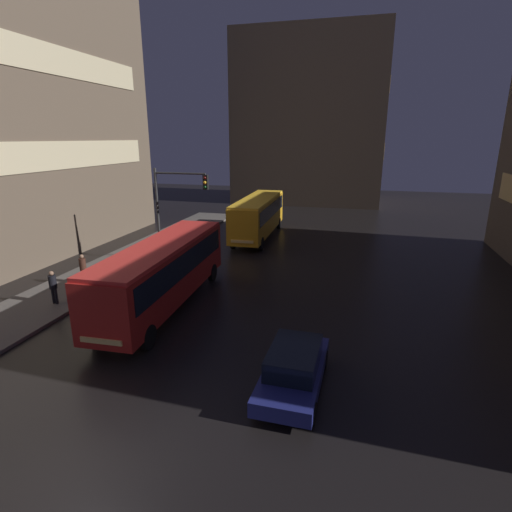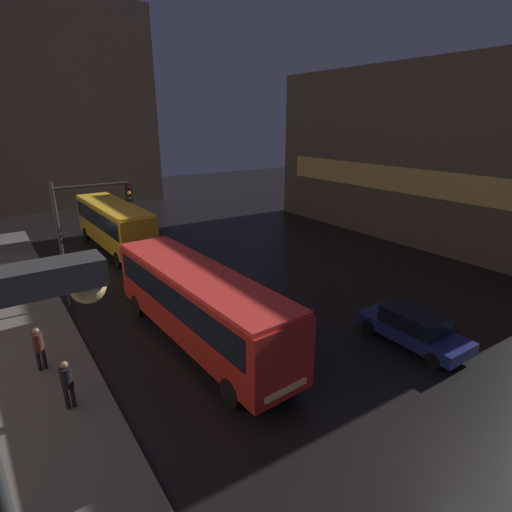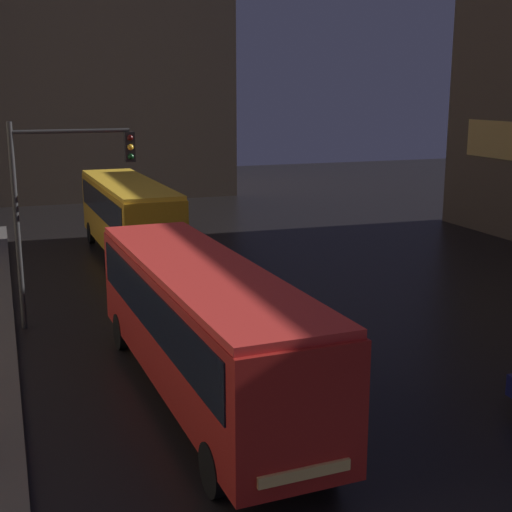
{
  "view_description": "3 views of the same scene",
  "coord_description": "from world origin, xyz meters",
  "px_view_note": "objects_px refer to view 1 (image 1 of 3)",
  "views": [
    {
      "loc": [
        5.97,
        -6.16,
        8.02
      ],
      "look_at": [
        0.76,
        13.69,
        1.91
      ],
      "focal_mm": 28.0,
      "sensor_mm": 36.0,
      "label": 1
    },
    {
      "loc": [
        -9.32,
        -2.99,
        8.81
      ],
      "look_at": [
        1.1,
        12.14,
        2.53
      ],
      "focal_mm": 28.0,
      "sensor_mm": 36.0,
      "label": 2
    },
    {
      "loc": [
        -7.03,
        -4.7,
        7.04
      ],
      "look_at": [
        -0.75,
        12.85,
        2.7
      ],
      "focal_mm": 50.0,
      "sensor_mm": 36.0,
      "label": 3
    }
  ],
  "objects_px": {
    "car_taxi": "(294,367)",
    "pedestrian_near": "(83,267)",
    "bus_far": "(258,213)",
    "bus_near": "(164,268)",
    "traffic_light_main": "(175,200)",
    "pedestrian_mid": "(53,285)"
  },
  "relations": [
    {
      "from": "bus_far",
      "to": "car_taxi",
      "type": "xyz_separation_m",
      "value": [
        6.32,
        -19.89,
        -1.29
      ]
    },
    {
      "from": "bus_near",
      "to": "pedestrian_near",
      "type": "height_order",
      "value": "bus_near"
    },
    {
      "from": "bus_near",
      "to": "traffic_light_main",
      "type": "bearing_deg",
      "value": -71.91
    },
    {
      "from": "car_taxi",
      "to": "bus_far",
      "type": "bearing_deg",
      "value": -71.23
    },
    {
      "from": "bus_near",
      "to": "car_taxi",
      "type": "height_order",
      "value": "bus_near"
    },
    {
      "from": "bus_far",
      "to": "car_taxi",
      "type": "relative_size",
      "value": 2.32
    },
    {
      "from": "bus_near",
      "to": "bus_far",
      "type": "bearing_deg",
      "value": -95.87
    },
    {
      "from": "pedestrian_mid",
      "to": "pedestrian_near",
      "type": "bearing_deg",
      "value": 21.61
    },
    {
      "from": "bus_far",
      "to": "pedestrian_mid",
      "type": "xyz_separation_m",
      "value": [
        -6.15,
        -16.25,
        -0.91
      ]
    },
    {
      "from": "bus_far",
      "to": "pedestrian_mid",
      "type": "height_order",
      "value": "bus_far"
    },
    {
      "from": "bus_far",
      "to": "pedestrian_near",
      "type": "relative_size",
      "value": 6.17
    },
    {
      "from": "bus_far",
      "to": "car_taxi",
      "type": "height_order",
      "value": "bus_far"
    },
    {
      "from": "pedestrian_near",
      "to": "bus_far",
      "type": "bearing_deg",
      "value": -38.21
    },
    {
      "from": "bus_near",
      "to": "car_taxi",
      "type": "bearing_deg",
      "value": 142.63
    },
    {
      "from": "bus_near",
      "to": "car_taxi",
      "type": "xyz_separation_m",
      "value": [
        7.22,
        -5.04,
        -1.23
      ]
    },
    {
      "from": "bus_far",
      "to": "car_taxi",
      "type": "distance_m",
      "value": 20.91
    },
    {
      "from": "car_taxi",
      "to": "pedestrian_near",
      "type": "relative_size",
      "value": 2.65
    },
    {
      "from": "traffic_light_main",
      "to": "car_taxi",
      "type": "bearing_deg",
      "value": -50.31
    },
    {
      "from": "car_taxi",
      "to": "pedestrian_near",
      "type": "distance_m",
      "value": 14.42
    },
    {
      "from": "traffic_light_main",
      "to": "bus_far",
      "type": "bearing_deg",
      "value": 67.54
    },
    {
      "from": "bus_far",
      "to": "bus_near",
      "type": "bearing_deg",
      "value": 84.87
    },
    {
      "from": "bus_near",
      "to": "traffic_light_main",
      "type": "xyz_separation_m",
      "value": [
        -2.49,
        6.66,
        2.22
      ]
    }
  ]
}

